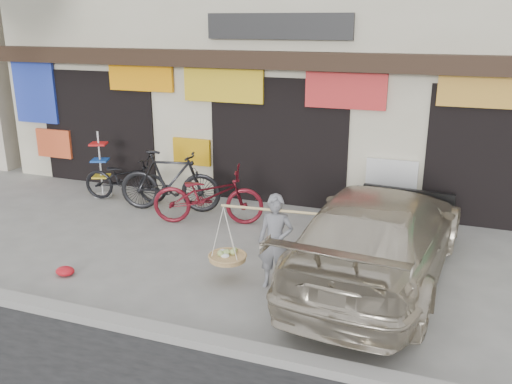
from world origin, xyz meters
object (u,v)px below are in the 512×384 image
(suv, at_px, (379,234))
(street_vendor, at_px, (275,246))
(bike_2, at_px, (208,196))
(display_rack, at_px, (101,170))
(bike_0, at_px, (125,179))
(bike_1, at_px, (170,181))

(suv, bearing_deg, street_vendor, 35.97)
(street_vendor, xyz_separation_m, bike_2, (-2.07, 2.09, -0.09))
(street_vendor, xyz_separation_m, suv, (1.38, 0.83, 0.07))
(street_vendor, height_order, display_rack, display_rack)
(street_vendor, distance_m, bike_2, 2.94)
(street_vendor, xyz_separation_m, bike_0, (-4.36, 2.74, -0.15))
(bike_0, height_order, display_rack, display_rack)
(street_vendor, bearing_deg, bike_1, 136.49)
(bike_0, relative_size, bike_2, 0.89)
(street_vendor, distance_m, bike_1, 3.99)
(bike_1, relative_size, bike_2, 0.99)
(bike_1, bearing_deg, display_rack, 68.29)
(bike_2, bearing_deg, suv, -126.92)
(street_vendor, height_order, suv, suv)
(display_rack, bearing_deg, bike_0, -8.04)
(suv, xyz_separation_m, display_rack, (-6.44, 2.01, -0.12))
(suv, relative_size, display_rack, 3.46)
(street_vendor, height_order, bike_1, street_vendor)
(bike_0, height_order, bike_2, bike_2)
(bike_2, distance_m, display_rack, 3.08)
(street_vendor, distance_m, display_rack, 5.80)
(bike_1, bearing_deg, bike_2, -122.02)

